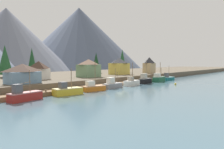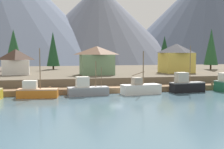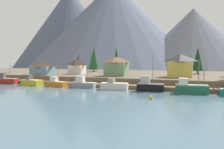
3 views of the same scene
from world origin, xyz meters
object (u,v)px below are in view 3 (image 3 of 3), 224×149
Objects in this scene: fishing_boat_orange at (57,83)px; fishing_boat_grey at (83,84)px; fishing_boat_red at (7,80)px; house_blue at (42,68)px; channel_buoy at (151,97)px; conifer_near_left at (116,59)px; conifer_mid_right at (94,58)px; fishing_boat_yellow at (32,82)px; house_yellow at (180,65)px; fishing_boat_black at (149,86)px; conifer_near_right at (78,61)px; fishing_boat_green at (190,88)px; fishing_boat_white at (114,86)px; house_white at (77,66)px; house_green at (117,66)px; conifer_back_left at (198,59)px.

fishing_boat_grey is at bearing 12.30° from fishing_boat_orange.
house_blue reaches higher than fishing_boat_red.
conifer_near_left is at bearing 117.53° from channel_buoy.
conifer_mid_right is (-6.64, 38.06, 7.83)m from fishing_boat_orange.
house_blue is 49.83m from channel_buoy.
fishing_boat_yellow is 46.78m from house_yellow.
conifer_near_left is (-29.39, 21.52, 2.41)m from house_yellow.
fishing_boat_black is at bearing -14.31° from house_blue.
conifer_near_left is 1.31× the size of conifer_near_right.
fishing_boat_green reaches higher than fishing_boat_yellow.
fishing_boat_yellow is at bearing -109.21° from conifer_near_left.
house_white reaches higher than fishing_boat_white.
house_green is 32.31m from conifer_near_right.
house_white is 0.59× the size of conifer_back_left.
conifer_mid_right is (7.88, 27.02, 3.74)m from house_blue.
house_white is at bearing 40.22° from house_blue.
house_green is 0.74× the size of conifer_back_left.
house_yellow is 1.01× the size of house_green.
house_green reaches higher than fishing_boat_white.
conifer_near_left is at bearing 122.82° from fishing_boat_green.
fishing_boat_grey is 1.19× the size of house_white.
house_white is 12.89m from house_blue.
house_yellow is 0.74× the size of conifer_back_left.
fishing_boat_grey is 40.70m from conifer_near_right.
fishing_boat_green is (57.34, -0.27, 0.16)m from fishing_boat_red.
conifer_mid_right is at bearing 177.98° from conifer_back_left.
fishing_boat_grey is 0.62× the size of conifer_mid_right.
fishing_boat_green is 1.31× the size of house_white.
fishing_boat_orange is 1.05× the size of fishing_boat_green.
fishing_boat_grey is 28.69m from fishing_boat_green.
conifer_back_left is (5.14, 19.07, 2.07)m from house_yellow.
fishing_boat_black is at bearing -59.00° from conifer_near_left.
conifer_near_right is at bearing 70.71° from fishing_boat_red.
fishing_boat_black reaches higher than fishing_boat_grey.
house_yellow is at bearing 36.93° from fishing_boat_orange.
house_blue reaches higher than channel_buoy.
conifer_near_right is at bearing 133.87° from channel_buoy.
conifer_near_left is at bearing 94.06° from fishing_boat_grey.
house_yellow is (33.82, 17.38, 5.18)m from fishing_boat_orange.
house_blue is 28.39m from conifer_mid_right.
conifer_back_left is at bearing -2.02° from conifer_mid_right.
fishing_boat_black is 37.74m from house_white.
fishing_boat_orange is at bearing -96.50° from conifer_near_left.
fishing_boat_black is 21.38m from house_green.
fishing_boat_yellow is 9.20m from fishing_boat_orange.
fishing_boat_red is 0.85× the size of conifer_near_right.
conifer_near_right is at bearing 134.99° from fishing_boat_black.
conifer_near_right is at bearing 120.38° from fishing_boat_orange.
house_green reaches higher than house_white.
fishing_boat_white reaches higher than channel_buoy.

